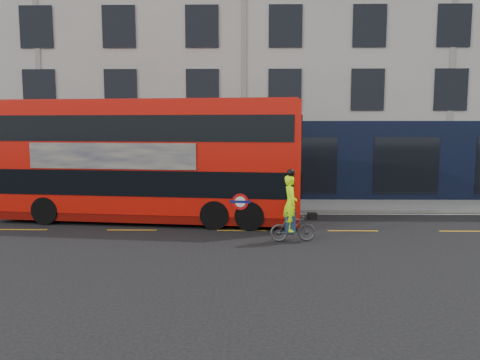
{
  "coord_description": "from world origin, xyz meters",
  "views": [
    {
      "loc": [
        0.2,
        -15.07,
        3.77
      ],
      "look_at": [
        -0.08,
        2.02,
        1.78
      ],
      "focal_mm": 35.0,
      "sensor_mm": 36.0,
      "label": 1
    }
  ],
  "objects": [
    {
      "name": "ground",
      "position": [
        0.0,
        0.0,
        0.0
      ],
      "size": [
        120.0,
        120.0,
        0.0
      ],
      "primitive_type": "plane",
      "color": "black",
      "rests_on": "ground"
    },
    {
      "name": "building_terrace",
      "position": [
        0.0,
        12.94,
        7.49
      ],
      "size": [
        50.0,
        10.07,
        15.0
      ],
      "color": "#B4B2AA",
      "rests_on": "ground"
    },
    {
      "name": "cyclist",
      "position": [
        1.65,
        -0.06,
        0.85
      ],
      "size": [
        1.55,
        0.71,
        2.39
      ],
      "rotation": [
        0.0,
        0.0,
        0.11
      ],
      "color": "#45474A",
      "rests_on": "ground"
    },
    {
      "name": "pavement",
      "position": [
        0.0,
        6.5,
        0.06
      ],
      "size": [
        60.0,
        3.0,
        0.12
      ],
      "primitive_type": "cube",
      "color": "gray",
      "rests_on": "ground"
    },
    {
      "name": "bus",
      "position": [
        -3.56,
        3.22,
        2.44
      ],
      "size": [
        11.99,
        4.02,
        4.75
      ],
      "rotation": [
        0.0,
        0.0,
        -0.12
      ],
      "color": "red",
      "rests_on": "ground"
    },
    {
      "name": "lane_dashes",
      "position": [
        0.0,
        1.5,
        0.0
      ],
      "size": [
        58.0,
        0.12,
        0.01
      ],
      "primitive_type": null,
      "color": "#BE8416",
      "rests_on": "ground"
    },
    {
      "name": "road_edge_line",
      "position": [
        0.0,
        4.7,
        0.0
      ],
      "size": [
        58.0,
        0.1,
        0.01
      ],
      "primitive_type": "cube",
      "color": "silver",
      "rests_on": "ground"
    },
    {
      "name": "kerb",
      "position": [
        0.0,
        5.0,
        0.07
      ],
      "size": [
        60.0,
        0.12,
        0.13
      ],
      "primitive_type": "cube",
      "color": "slate",
      "rests_on": "ground"
    }
  ]
}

